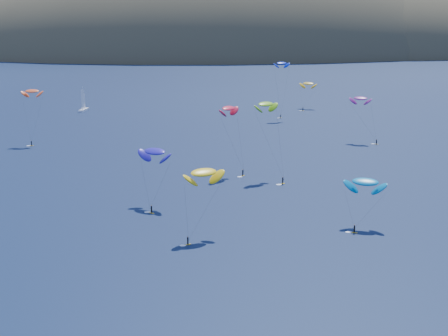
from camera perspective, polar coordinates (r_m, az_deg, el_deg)
name	(u,v)px	position (r m, az deg, el deg)	size (l,w,h in m)	color
island	(239,59)	(648.37, 1.39, 9.92)	(730.00, 300.00, 210.00)	#3D3526
sailboat	(84,109)	(306.61, -12.70, 5.32)	(9.81, 8.48, 11.81)	white
kitesurfer_1	(32,91)	(242.88, -17.14, 6.73)	(7.79, 8.90, 21.37)	gold
kitesurfer_2	(204,172)	(142.63, -1.87, -0.41)	(10.71, 12.15, 17.25)	gold
kitesurfer_3	(266,104)	(189.59, 3.85, 5.83)	(9.21, 16.04, 24.13)	gold
kitesurfer_4	(282,63)	(281.56, 5.29, 9.52)	(7.72, 5.37, 26.23)	gold
kitesurfer_5	(365,182)	(152.89, 12.79, -1.25)	(10.66, 10.44, 13.26)	gold
kitesurfer_6	(361,98)	(241.42, 12.38, 6.24)	(9.86, 11.64, 18.23)	gold
kitesurfer_9	(229,108)	(192.36, 0.42, 5.47)	(8.81, 11.16, 22.27)	gold
kitesurfer_10	(155,151)	(165.01, -6.36, 1.51)	(10.67, 14.50, 16.68)	gold
kitesurfer_11	(308,84)	(309.40, 7.72, 7.66)	(9.30, 13.34, 14.02)	gold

